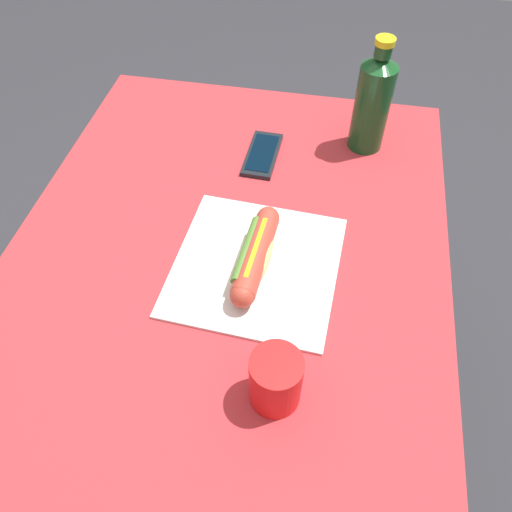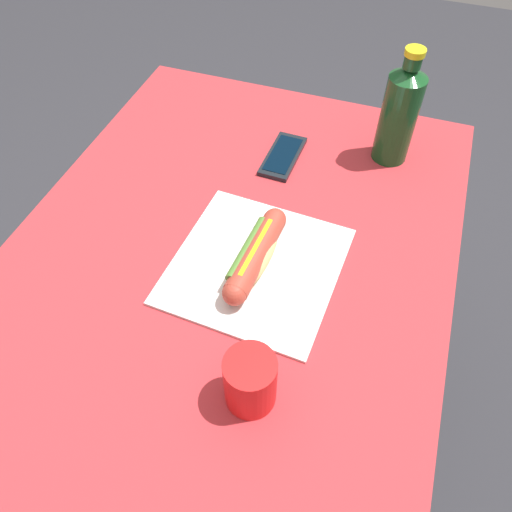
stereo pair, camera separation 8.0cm
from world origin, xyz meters
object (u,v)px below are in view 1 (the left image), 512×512
object	(u,v)px
hot_dog	(255,255)
cell_phone	(262,154)
drinking_cup	(276,380)
soda_bottle	(373,102)

from	to	relation	value
hot_dog	cell_phone	distance (m)	0.30
hot_dog	drinking_cup	distance (m)	0.24
soda_bottle	drinking_cup	world-z (taller)	soda_bottle
hot_dog	drinking_cup	size ratio (longest dim) A/B	2.18
hot_dog	soda_bottle	distance (m)	0.42
cell_phone	drinking_cup	distance (m)	0.54
soda_bottle	drinking_cup	size ratio (longest dim) A/B	2.43
hot_dog	cell_phone	size ratio (longest dim) A/B	1.48
hot_dog	drinking_cup	bearing A→B (deg)	-162.61
cell_phone	hot_dog	bearing A→B (deg)	-172.08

